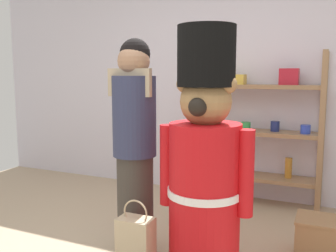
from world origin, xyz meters
TOP-DOWN VIEW (x-y plane):
  - back_wall at (0.00, 2.20)m, footprint 6.40×0.12m
  - merchandise_shelf at (0.38, 1.98)m, footprint 1.24×0.35m
  - teddy_bear_guard at (0.29, 0.43)m, footprint 0.66×0.51m
  - person_shopper at (-0.28, 0.49)m, footprint 0.34×0.32m
  - shopping_bag at (-0.12, 0.21)m, footprint 0.24×0.16m
  - display_crate at (1.03, 0.96)m, footprint 0.37×0.31m

SIDE VIEW (x-z plane):
  - display_crate at x=1.03m, z-range 0.00..0.30m
  - shopping_bag at x=-0.12m, z-range -0.06..0.46m
  - teddy_bear_guard at x=0.29m, z-range -0.08..1.59m
  - merchandise_shelf at x=0.38m, z-range 0.03..1.62m
  - person_shopper at x=-0.28m, z-range 0.05..1.68m
  - back_wall at x=0.00m, z-range 0.00..2.60m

